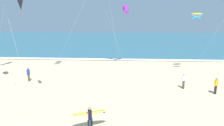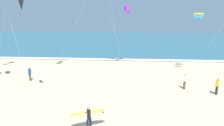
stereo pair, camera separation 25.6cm
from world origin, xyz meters
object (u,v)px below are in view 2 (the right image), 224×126
Objects in this scene: kite_delta_violet_low at (128,9)px; beach_ball at (21,126)px; bystander_white_top at (185,81)px; kite_arc_golden_close at (199,16)px; surfer_lead at (88,115)px; kite_diamond_charcoal_mid at (21,3)px; bystander_yellow_top at (217,86)px; bystander_blue_top at (30,74)px.

kite_delta_violet_low is 20.37m from beach_ball.
kite_arc_golden_close is at bearing 65.53° from bystander_white_top.
kite_arc_golden_close reaches higher than beach_ball.
surfer_lead is 0.27× the size of kite_diamond_charcoal_mid.
surfer_lead is 12.72m from bystander_yellow_top.
kite_arc_golden_close is (11.08, 14.39, 6.14)m from surfer_lead.
kite_delta_violet_low is at bearing 161.20° from kite_arc_golden_close.
surfer_lead reaches higher than beach_ball.
kite_arc_golden_close reaches higher than bystander_blue_top.
kite_arc_golden_close is (8.70, -2.96, -0.93)m from kite_delta_violet_low.
kite_arc_golden_close is at bearing -18.80° from kite_delta_violet_low.
bystander_yellow_top is 2.88m from bystander_white_top.
bystander_yellow_top is at bearing 32.10° from surfer_lead.
bystander_white_top is (-2.59, 1.25, 0.00)m from bystander_yellow_top.
surfer_lead is at bearing -147.90° from bystander_yellow_top.
beach_ball is (-4.47, -0.10, -0.91)m from surfer_lead.
beach_ball is (1.80, -4.89, -8.02)m from kite_diamond_charcoal_mid.
bystander_yellow_top is at bearing -25.83° from bystander_white_top.
bystander_white_top is (14.46, 3.22, -7.35)m from kite_diamond_charcoal_mid.
bystander_blue_top is at bearing -144.04° from kite_delta_violet_low.
kite_diamond_charcoal_mid is 9.56m from beach_ball.
bystander_blue_top is (-19.32, 2.66, 0.00)m from bystander_yellow_top.
beach_ball is at bearing -147.34° from bystander_white_top.
bystander_white_top is (16.73, -1.40, 0.00)m from bystander_blue_top.
kite_arc_golden_close reaches higher than surfer_lead.
kite_diamond_charcoal_mid is at bearing 110.21° from beach_ball.
surfer_lead is 0.28× the size of kite_delta_violet_low.
kite_delta_violet_low is 15.36m from bystander_blue_top.
kite_delta_violet_low is at bearing 55.40° from kite_diamond_charcoal_mid.
surfer_lead is 10.62m from kite_diamond_charcoal_mid.
kite_arc_golden_close is 4.76× the size of bystander_white_top.
beach_ball is at bearing -111.46° from kite_delta_violet_low.
kite_diamond_charcoal_mid is 5.73× the size of bystander_blue_top.
surfer_lead is 8.69× the size of beach_ball.
bystander_white_top is at bearing 154.17° from bystander_yellow_top.
surfer_lead is 0.32× the size of kite_arc_golden_close.
beach_ball is at bearing -137.04° from kite_arc_golden_close.
kite_arc_golden_close reaches higher than bystander_white_top.
beach_ball is at bearing -178.72° from surfer_lead.
surfer_lead reaches higher than bystander_yellow_top.
kite_delta_violet_low is at bearing 82.17° from surfer_lead.
surfer_lead is at bearing 1.28° from beach_ball.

